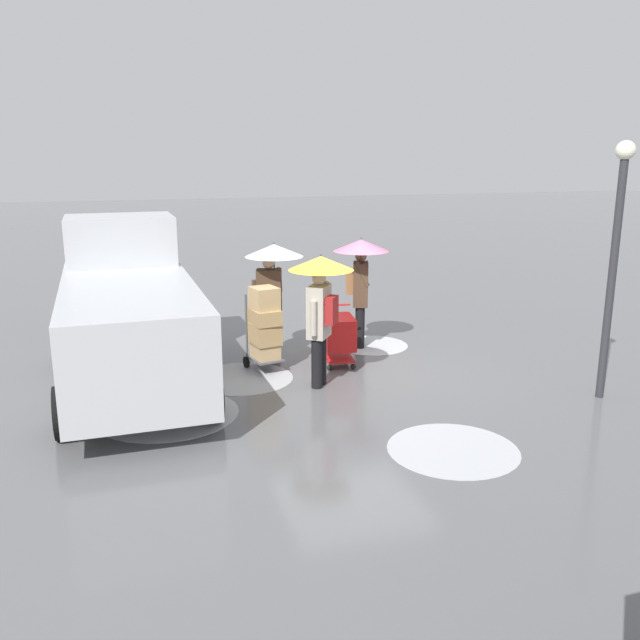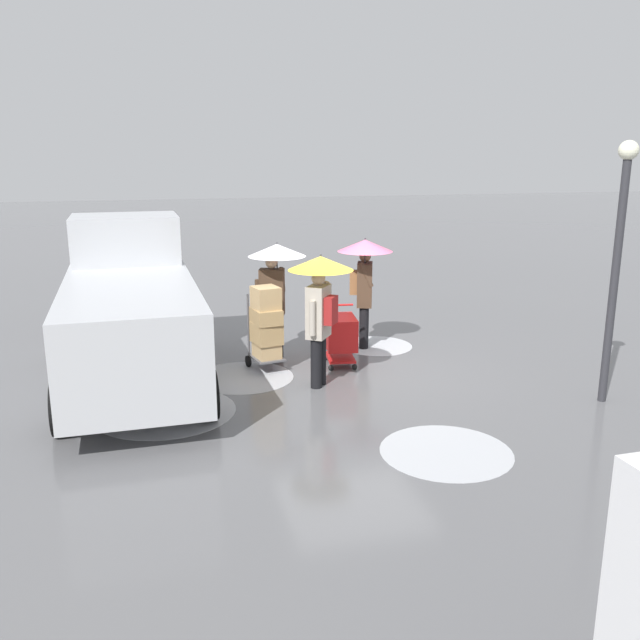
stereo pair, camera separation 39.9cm
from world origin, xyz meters
name	(u,v)px [view 1 (the left image)]	position (x,y,z in m)	size (l,w,h in m)	color
ground_plane	(354,373)	(0.00, 0.00, 0.00)	(90.00, 90.00, 0.00)	#5B5B5E
slush_patch_near_cluster	(453,449)	(-0.20, 3.25, 0.00)	(1.69, 1.69, 0.01)	#ADAFB5
slush_patch_under_van	(372,345)	(-0.92, -1.51, 0.00)	(1.40, 1.40, 0.01)	silver
slush_patch_mid_street	(168,414)	(3.21, 0.97, 0.00)	(2.06, 2.06, 0.01)	#ADAFB5
slush_patch_far_side	(242,378)	(1.88, -0.28, 0.00)	(1.71, 1.71, 0.01)	#ADAFB5
cargo_van_parked_right	(129,315)	(3.64, -0.46, 1.18)	(2.31, 5.39, 2.60)	#B7BABF
shopping_cart_vendor	(338,334)	(0.10, -0.53, 0.57)	(0.66, 0.89, 1.04)	red
hand_dolly_boxes	(265,325)	(1.42, -0.60, 0.82)	(0.64, 0.79, 1.47)	#515156
pedestrian_pink_side	(360,268)	(-0.63, -1.46, 1.57)	(1.04, 1.04, 2.15)	black
pedestrian_black_side	(321,291)	(0.71, 0.40, 1.57)	(1.04, 1.04, 2.15)	black
pedestrian_white_side	(272,273)	(1.13, -1.24, 1.58)	(1.04, 1.04, 2.15)	black
street_lamp	(615,245)	(-3.28, 2.18, 2.37)	(0.28, 0.28, 3.86)	#2D2D33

